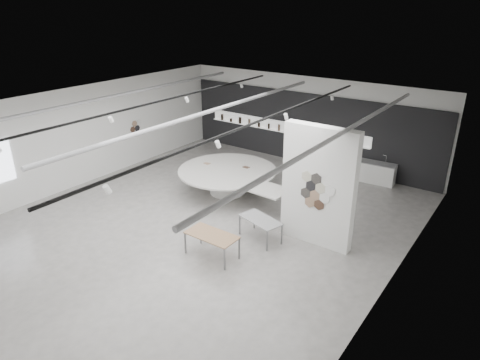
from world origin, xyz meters
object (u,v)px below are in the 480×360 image
Objects in this scene: partition_column at (318,187)px; sample_table_stone at (260,221)px; sample_table_wood at (212,236)px; display_island at (229,178)px; kitchen_counter at (376,173)px.

sample_table_stone is (-1.40, -0.85, -1.17)m from partition_column.
sample_table_stone is at bearing 69.35° from sample_table_wood.
partition_column is 2.40× the size of sample_table_wood.
sample_table_wood is 1.02× the size of sample_table_stone.
partition_column is 3.36m from sample_table_wood.
kitchen_counter is (4.16, 4.24, -0.19)m from display_island.
partition_column is 2.40× the size of kitchen_counter.
sample_table_wood is at bearing -107.57° from kitchen_counter.
sample_table_stone is 0.98× the size of kitchen_counter.
sample_table_wood is 8.20m from kitchen_counter.
partition_column is at bearing -93.27° from kitchen_counter.
partition_column is 2.02m from sample_table_stone.
display_island is at bearing -138.28° from kitchen_counter.
display_island is 3.53m from sample_table_stone.
kitchen_counter is (1.94, 7.96, -0.23)m from sample_table_wood.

